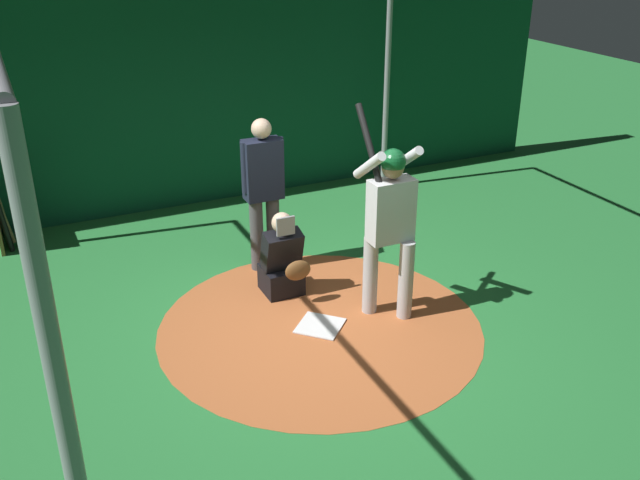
% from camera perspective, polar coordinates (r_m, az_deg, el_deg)
% --- Properties ---
extents(ground_plane, '(26.87, 26.87, 0.00)m').
position_cam_1_polar(ground_plane, '(7.09, 0.00, -6.97)').
color(ground_plane, '#287A38').
extents(dirt_circle, '(3.20, 3.20, 0.01)m').
position_cam_1_polar(dirt_circle, '(7.09, 0.00, -6.95)').
color(dirt_circle, '#B76033').
rests_on(dirt_circle, ground).
extents(home_plate, '(0.59, 0.59, 0.01)m').
position_cam_1_polar(home_plate, '(7.09, 0.00, -6.89)').
color(home_plate, white).
rests_on(home_plate, dirt_circle).
extents(batter, '(0.68, 0.49, 2.10)m').
position_cam_1_polar(batter, '(6.86, 5.61, 1.83)').
color(batter, '#B3B3B7').
rests_on(batter, ground).
extents(catcher, '(0.58, 0.40, 0.94)m').
position_cam_1_polar(catcher, '(7.52, -3.00, -1.81)').
color(catcher, black).
rests_on(catcher, ground).
extents(umpire, '(0.22, 0.49, 1.75)m').
position_cam_1_polar(umpire, '(7.86, -4.56, 4.30)').
color(umpire, '#4C4C51').
rests_on(umpire, ground).
extents(back_wall, '(0.23, 10.87, 3.11)m').
position_cam_1_polar(back_wall, '(9.85, -9.66, 11.83)').
color(back_wall, '#0F472D').
rests_on(back_wall, ground).
extents(cage_frame, '(6.40, 5.12, 3.27)m').
position_cam_1_polar(cage_frame, '(6.19, 0.00, 11.47)').
color(cage_frame, gray).
rests_on(cage_frame, ground).
extents(baseball_0, '(0.07, 0.07, 0.07)m').
position_cam_1_polar(baseball_0, '(8.00, 4.10, -2.71)').
color(baseball_0, white).
rests_on(baseball_0, dirt_circle).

